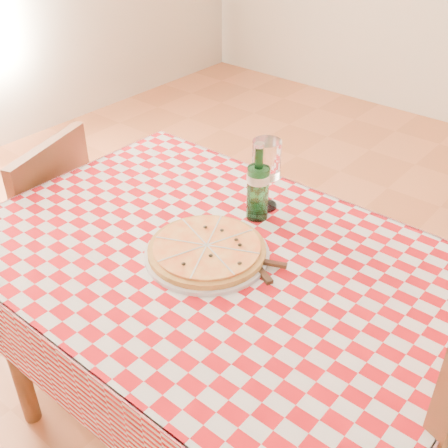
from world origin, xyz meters
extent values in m
plane|color=#AC5C37|center=(0.00, 0.00, 0.00)|extent=(6.00, 6.00, 0.00)
cube|color=brown|center=(0.00, 0.00, 0.73)|extent=(1.20, 0.80, 0.04)
cylinder|color=brown|center=(-0.54, -0.34, 0.35)|extent=(0.06, 0.06, 0.71)
cylinder|color=brown|center=(-0.54, 0.34, 0.35)|extent=(0.06, 0.06, 0.71)
cylinder|color=brown|center=(0.54, 0.34, 0.35)|extent=(0.06, 0.06, 0.71)
cube|color=#A00910|center=(0.00, 0.00, 0.75)|extent=(1.30, 0.90, 0.01)
cube|color=brown|center=(-0.89, -0.04, 0.41)|extent=(0.48, 0.48, 0.04)
cylinder|color=brown|center=(-0.79, 0.17, 0.19)|extent=(0.03, 0.03, 0.39)
cylinder|color=brown|center=(-1.10, 0.07, 0.19)|extent=(0.03, 0.03, 0.39)
cylinder|color=brown|center=(-0.69, -0.14, 0.19)|extent=(0.03, 0.03, 0.39)
cube|color=brown|center=(-0.73, 0.02, 0.63)|extent=(0.15, 0.37, 0.41)
camera|label=1|loc=(0.75, -0.86, 1.63)|focal=45.00mm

